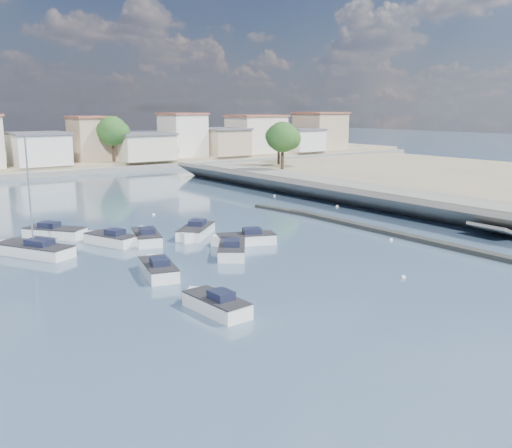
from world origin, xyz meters
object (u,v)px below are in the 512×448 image
(motorboat_b, at_px, (158,269))
(motorboat_g, at_px, (58,233))
(motorboat_a, at_px, (214,304))
(motorboat_d, at_px, (195,232))
(motorboat_e, at_px, (146,237))
(motorboat_f, at_px, (109,239))
(motorboat_c, at_px, (243,239))
(sailboat, at_px, (31,250))
(motorboat_h, at_px, (232,249))

(motorboat_b, xyz_separation_m, motorboat_g, (-1.95, 14.74, 0.00))
(motorboat_a, bearing_deg, motorboat_d, 63.48)
(motorboat_a, relative_size, motorboat_e, 0.89)
(motorboat_d, xyz_separation_m, motorboat_f, (-6.88, 1.66, 0.00))
(motorboat_c, height_order, sailboat, sailboat)
(motorboat_h, distance_m, sailboat, 14.83)
(motorboat_a, bearing_deg, sailboat, 104.77)
(motorboat_a, xyz_separation_m, motorboat_f, (1.25, 17.96, -0.00))
(motorboat_a, relative_size, motorboat_d, 0.96)
(motorboat_a, distance_m, motorboat_h, 12.11)
(motorboat_c, relative_size, motorboat_f, 1.03)
(motorboat_d, distance_m, motorboat_e, 4.19)
(motorboat_c, xyz_separation_m, motorboat_d, (-1.76, 4.61, -0.00))
(motorboat_d, relative_size, motorboat_g, 0.95)
(motorboat_c, xyz_separation_m, motorboat_f, (-8.64, 6.27, -0.00))
(motorboat_c, xyz_separation_m, motorboat_g, (-11.25, 10.99, 0.00))
(motorboat_b, bearing_deg, motorboat_f, 86.23)
(motorboat_d, height_order, sailboat, sailboat)
(motorboat_d, bearing_deg, motorboat_f, 166.40)
(motorboat_c, bearing_deg, motorboat_b, -158.03)
(motorboat_h, relative_size, sailboat, 0.55)
(sailboat, bearing_deg, motorboat_a, -75.23)
(motorboat_d, height_order, motorboat_g, same)
(motorboat_d, xyz_separation_m, motorboat_h, (-0.69, -6.74, 0.00))
(motorboat_d, relative_size, motorboat_e, 0.93)
(motorboat_c, distance_m, motorboat_g, 15.73)
(motorboat_e, height_order, motorboat_h, same)
(motorboat_e, bearing_deg, motorboat_c, -42.33)
(motorboat_a, height_order, motorboat_d, same)
(motorboat_d, xyz_separation_m, motorboat_g, (-9.49, 6.39, 0.00))
(motorboat_g, bearing_deg, motorboat_b, -82.48)
(motorboat_b, distance_m, motorboat_h, 7.04)
(motorboat_a, height_order, motorboat_c, same)
(motorboat_d, bearing_deg, motorboat_g, 146.06)
(motorboat_e, bearing_deg, motorboat_a, -103.23)
(motorboat_c, relative_size, motorboat_e, 0.96)
(motorboat_b, bearing_deg, motorboat_c, 21.97)
(motorboat_f, relative_size, motorboat_g, 0.95)
(motorboat_f, bearing_deg, motorboat_e, -18.37)
(motorboat_a, xyz_separation_m, sailboat, (-4.74, 18.00, 0.03))
(motorboat_c, bearing_deg, motorboat_d, 110.87)
(motorboat_d, distance_m, sailboat, 12.99)
(motorboat_a, distance_m, motorboat_c, 15.31)
(motorboat_h, bearing_deg, motorboat_d, 84.18)
(motorboat_a, height_order, motorboat_h, same)
(motorboat_g, distance_m, motorboat_h, 15.80)
(motorboat_d, height_order, motorboat_e, same)
(motorboat_d, bearing_deg, motorboat_b, -132.07)
(motorboat_f, bearing_deg, motorboat_b, -93.77)
(motorboat_e, relative_size, sailboat, 0.59)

